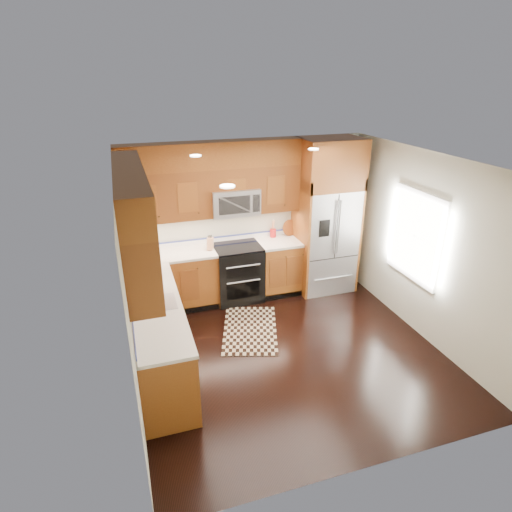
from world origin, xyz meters
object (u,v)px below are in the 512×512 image
object	(u,v)px
range	(238,273)
rug	(250,329)
refrigerator	(327,217)
knife_block	(210,243)
utensil_crock	(273,231)

from	to	relation	value
range	rug	distance (m)	1.11
refrigerator	range	bearing A→B (deg)	178.60
knife_block	refrigerator	bearing A→B (deg)	-1.86
refrigerator	utensil_crock	distance (m)	0.93
range	refrigerator	bearing A→B (deg)	-1.40
rug	utensil_crock	bearing A→B (deg)	74.77
range	rug	bearing A→B (deg)	-95.63
rug	knife_block	xyz separation A→B (m)	(-0.34, 1.03, 1.03)
refrigerator	knife_block	distance (m)	2.01
rug	range	bearing A→B (deg)	101.74
rug	knife_block	world-z (taller)	knife_block
refrigerator	utensil_crock	bearing A→B (deg)	161.61
knife_block	utensil_crock	world-z (taller)	utensil_crock
range	refrigerator	size ratio (longest dim) A/B	0.36
range	knife_block	bearing A→B (deg)	176.55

